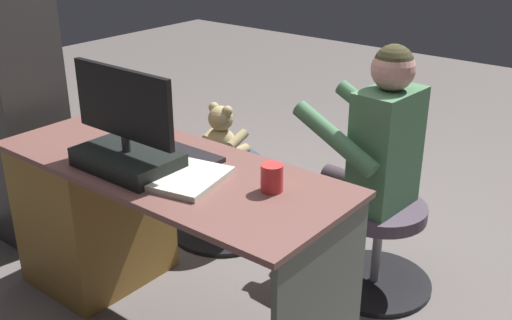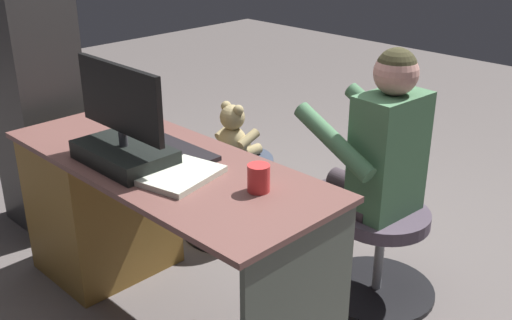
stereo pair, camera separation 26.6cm
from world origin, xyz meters
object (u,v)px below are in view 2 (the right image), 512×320
Objects in this scene: office_chair_teddy at (234,192)px; cup at (259,178)px; computer_mouse at (141,129)px; tv_remote at (121,139)px; visitor_chair at (380,247)px; keyboard at (176,149)px; monitor at (123,137)px; desk at (114,202)px; person at (373,155)px; teddy_bear at (234,134)px.

cup is at bearing 142.39° from office_chair_teddy.
computer_mouse is 0.13m from tv_remote.
computer_mouse is 1.23m from visitor_chair.
keyboard is 4.38× the size of computer_mouse.
computer_mouse reaches higher than keyboard.
monitor is at bearing 134.50° from computer_mouse.
desk is 2.87× the size of visitor_chair.
person is at bearing -141.03° from desk.
desk is 16.24× the size of computer_mouse.
desk reaches higher than office_chair_teddy.
cup reaches higher than keyboard.
tv_remote is (-0.03, 0.13, -0.01)m from computer_mouse.
monitor is 1.24× the size of keyboard.
office_chair_teddy is at bearing -90.78° from computer_mouse.
person reaches higher than desk.
computer_mouse is at bearing -95.55° from tv_remote.
visitor_chair is at bearing -176.05° from office_chair_teddy.
desk is at bearing 82.66° from office_chair_teddy.
monitor is 1.26m from visitor_chair.
keyboard is (-0.05, -0.22, -0.10)m from monitor.
monitor reaches higher than computer_mouse.
visitor_chair is (-0.92, -0.05, -0.33)m from teddy_bear.
teddy_bear is 0.85m from person.
cup is 1.15m from office_chair_teddy.
teddy_bear is 0.58× the size of visitor_chair.
monitor is at bearing 106.22° from office_chair_teddy.
keyboard is 2.80× the size of tv_remote.
computer_mouse is at bearing 89.22° from office_chair_teddy.
monitor reaches higher than tv_remote.
office_chair_teddy is 0.95m from person.
cup is 0.79m from tv_remote.
monitor reaches higher than teddy_bear.
monitor is 0.45× the size of person.
desk is at bearing 82.78° from teddy_bear.
office_chair_teddy is at bearing 90.00° from teddy_bear.
cup is 0.19× the size of visitor_chair.
cup is 0.18× the size of office_chair_teddy.
tv_remote is 0.86m from office_chair_teddy.
person reaches higher than monitor.
tv_remote is (-0.11, -0.00, 0.35)m from desk.
tv_remote is (0.22, -0.12, -0.10)m from monitor.
teddy_bear reaches higher than desk.
monitor reaches higher than desk.
desk is at bearing 38.97° from person.
teddy_bear is at bearing -90.77° from computer_mouse.
keyboard is 0.86m from person.
keyboard is 0.69m from teddy_bear.
keyboard reaches higher than teddy_bear.
cup is at bearing -175.13° from desk.
visitor_chair is at bearing -133.74° from keyboard.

